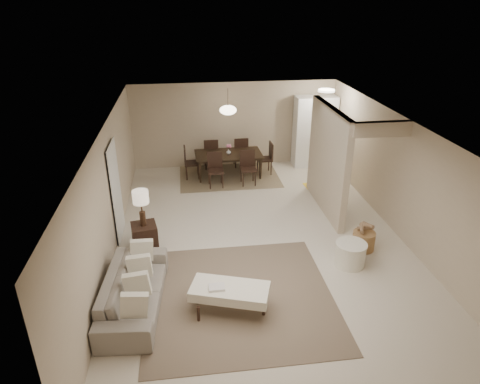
{
  "coord_description": "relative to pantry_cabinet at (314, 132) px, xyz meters",
  "views": [
    {
      "loc": [
        -1.47,
        -7.73,
        4.79
      ],
      "look_at": [
        -0.4,
        0.21,
        1.05
      ],
      "focal_mm": 32.0,
      "sensor_mm": 36.0,
      "label": 1
    }
  ],
  "objects": [
    {
      "name": "partition",
      "position": [
        -0.55,
        -2.9,
        0.2
      ],
      "size": [
        0.15,
        2.5,
        2.5
      ],
      "primitive_type": "cube",
      "color": "#BDAA8F",
      "rests_on": "floor"
    },
    {
      "name": "ottoman_bench",
      "position": [
        -3.24,
        -6.28,
        -0.68
      ],
      "size": [
        1.39,
        0.95,
        0.46
      ],
      "rotation": [
        0.0,
        0.0,
        -0.32
      ],
      "color": "silver",
      "rests_on": "living_rug"
    },
    {
      "name": "living_rug",
      "position": [
        -3.04,
        -5.98,
        -1.04
      ],
      "size": [
        3.2,
        3.2,
        0.01
      ],
      "primitive_type": "cube",
      "color": "brown",
      "rests_on": "floor"
    },
    {
      "name": "pantry_cabinet",
      "position": [
        0.0,
        0.0,
        0.0
      ],
      "size": [
        1.2,
        0.55,
        2.1
      ],
      "primitive_type": "cube",
      "color": "white",
      "rests_on": "floor"
    },
    {
      "name": "dining_table",
      "position": [
        -2.63,
        -0.54,
        -0.72
      ],
      "size": [
        1.9,
        1.09,
        0.66
      ],
      "primitive_type": "imported",
      "rotation": [
        0.0,
        0.0,
        0.02
      ],
      "color": "black",
      "rests_on": "dining_rug"
    },
    {
      "name": "table_lamp",
      "position": [
        -4.75,
        -4.16,
        0.05
      ],
      "size": [
        0.32,
        0.32,
        0.76
      ],
      "color": "#442D1D",
      "rests_on": "side_table"
    },
    {
      "name": "floor",
      "position": [
        -2.35,
        -4.15,
        -1.05
      ],
      "size": [
        9.0,
        9.0,
        0.0
      ],
      "primitive_type": "plane",
      "color": "beige",
      "rests_on": "ground"
    },
    {
      "name": "dining_rug",
      "position": [
        -2.63,
        -0.54,
        -1.04
      ],
      "size": [
        2.8,
        2.1,
        0.01
      ],
      "primitive_type": "cube",
      "color": "#716446",
      "rests_on": "floor"
    },
    {
      "name": "wicker_basket",
      "position": [
        -0.32,
        -4.79,
        -0.86
      ],
      "size": [
        0.55,
        0.55,
        0.39
      ],
      "primitive_type": "cylinder",
      "rotation": [
        0.0,
        0.0,
        -0.23
      ],
      "color": "#97653C",
      "rests_on": "floor"
    },
    {
      "name": "dining_chairs",
      "position": [
        -2.63,
        -0.54,
        -0.58
      ],
      "size": [
        2.51,
        1.83,
        0.93
      ],
      "color": "black",
      "rests_on": "dining_rug"
    },
    {
      "name": "round_pouf",
      "position": [
        -0.79,
        -5.29,
        -0.82
      ],
      "size": [
        0.6,
        0.6,
        0.47
      ],
      "primitive_type": "cylinder",
      "color": "silver",
      "rests_on": "floor"
    },
    {
      "name": "pendant_light",
      "position": [
        -2.63,
        -0.54,
        0.87
      ],
      "size": [
        0.46,
        0.46,
        0.71
      ],
      "color": "#442D1D",
      "rests_on": "ceiling"
    },
    {
      "name": "ceiling",
      "position": [
        -2.35,
        -4.15,
        1.45
      ],
      "size": [
        9.0,
        9.0,
        0.0
      ],
      "primitive_type": "plane",
      "rotation": [
        3.14,
        0.0,
        0.0
      ],
      "color": "white",
      "rests_on": "back_wall"
    },
    {
      "name": "right_wall",
      "position": [
        0.65,
        -4.15,
        0.2
      ],
      "size": [
        0.0,
        9.0,
        9.0
      ],
      "primitive_type": "plane",
      "rotation": [
        1.57,
        0.0,
        -1.57
      ],
      "color": "#BDAA8F",
      "rests_on": "floor"
    },
    {
      "name": "side_table",
      "position": [
        -4.75,
        -4.16,
        -0.78
      ],
      "size": [
        0.57,
        0.57,
        0.54
      ],
      "primitive_type": "cube",
      "rotation": [
        0.0,
        0.0,
        0.18
      ],
      "color": "black",
      "rests_on": "floor"
    },
    {
      "name": "sofa",
      "position": [
        -4.8,
        -5.98,
        -0.72
      ],
      "size": [
        2.29,
        1.06,
        0.65
      ],
      "primitive_type": "imported",
      "rotation": [
        0.0,
        0.0,
        1.49
      ],
      "color": "gray",
      "rests_on": "floor"
    },
    {
      "name": "doorway",
      "position": [
        -5.32,
        -3.55,
        -0.03
      ],
      "size": [
        0.04,
        0.9,
        2.04
      ],
      "primitive_type": "cube",
      "color": "black",
      "rests_on": "floor"
    },
    {
      "name": "yellow_mat",
      "position": [
        -0.18,
        -1.62,
        -1.04
      ],
      "size": [
        0.97,
        0.64,
        0.01
      ],
      "primitive_type": "cube",
      "rotation": [
        0.0,
        0.0,
        0.09
      ],
      "color": "yellow",
      "rests_on": "floor"
    },
    {
      "name": "left_wall",
      "position": [
        -5.35,
        -4.15,
        0.2
      ],
      "size": [
        0.0,
        9.0,
        9.0
      ],
      "primitive_type": "plane",
      "rotation": [
        1.57,
        0.0,
        1.57
      ],
      "color": "#BDAA8F",
      "rests_on": "floor"
    },
    {
      "name": "back_wall",
      "position": [
        -2.35,
        0.35,
        0.2
      ],
      "size": [
        6.0,
        0.0,
        6.0
      ],
      "primitive_type": "plane",
      "rotation": [
        1.57,
        0.0,
        0.0
      ],
      "color": "#BDAA8F",
      "rests_on": "floor"
    },
    {
      "name": "flush_light",
      "position": [
        -0.05,
        -0.95,
        1.41
      ],
      "size": [
        0.44,
        0.44,
        0.05
      ],
      "primitive_type": "cylinder",
      "color": "white",
      "rests_on": "ceiling"
    },
    {
      "name": "vase",
      "position": [
        -2.63,
        -0.54,
        -0.32
      ],
      "size": [
        0.16,
        0.16,
        0.14
      ],
      "primitive_type": "imported",
      "rotation": [
        0.0,
        0.0,
        -0.26
      ],
      "color": "white",
      "rests_on": "dining_table"
    }
  ]
}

